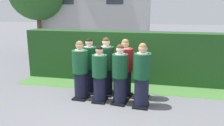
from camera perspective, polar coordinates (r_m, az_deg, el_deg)
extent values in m
plane|color=slate|center=(6.55, -0.53, -9.53)|extent=(60.00, 60.00, 0.00)
cylinder|color=black|center=(6.74, -7.61, -5.46)|extent=(0.37, 0.37, 0.77)
cube|color=black|center=(6.87, -7.51, -8.30)|extent=(0.42, 0.51, 0.05)
cylinder|color=#19512D|center=(6.55, -7.80, 0.34)|extent=(0.43, 0.43, 0.63)
cylinder|color=white|center=(6.48, -7.89, 3.11)|extent=(0.27, 0.27, 0.03)
cube|color=#236038|center=(6.70, -7.11, 1.79)|extent=(0.04, 0.01, 0.28)
sphere|color=tan|center=(6.46, -7.93, 4.19)|extent=(0.22, 0.22, 0.22)
sphere|color=olive|center=(6.46, -7.94, 4.52)|extent=(0.20, 0.20, 0.20)
cylinder|color=black|center=(6.49, -2.99, -6.35)|extent=(0.35, 0.35, 0.72)
cube|color=black|center=(6.61, -2.96, -9.09)|extent=(0.37, 0.46, 0.05)
cylinder|color=#19512D|center=(6.29, -3.07, -0.69)|extent=(0.41, 0.41, 0.60)
cylinder|color=white|center=(6.23, -3.10, 2.01)|extent=(0.25, 0.25, 0.03)
cube|color=gold|center=(6.45, -2.58, 0.75)|extent=(0.04, 0.01, 0.26)
sphere|color=tan|center=(6.20, -3.12, 3.07)|extent=(0.20, 0.20, 0.20)
sphere|color=black|center=(6.20, -3.12, 3.40)|extent=(0.19, 0.19, 0.19)
cylinder|color=black|center=(6.36, 1.91, -6.65)|extent=(0.36, 0.36, 0.75)
cube|color=black|center=(6.49, 1.89, -9.54)|extent=(0.44, 0.52, 0.05)
cylinder|color=#144728|center=(6.15, 1.96, -0.67)|extent=(0.42, 0.42, 0.62)
cylinder|color=white|center=(6.08, 1.98, 2.20)|extent=(0.26, 0.26, 0.03)
cube|color=gold|center=(6.31, 2.57, 0.84)|extent=(0.04, 0.02, 0.27)
sphere|color=beige|center=(6.06, 1.99, 3.32)|extent=(0.21, 0.21, 0.21)
sphere|color=#472D19|center=(6.05, 2.00, 3.67)|extent=(0.19, 0.19, 0.19)
cube|color=white|center=(6.42, 2.75, -0.91)|extent=(0.15, 0.03, 0.20)
cylinder|color=black|center=(6.20, 7.17, -7.12)|extent=(0.37, 0.37, 0.78)
cube|color=black|center=(6.34, 7.07, -10.21)|extent=(0.42, 0.51, 0.05)
cylinder|color=#144728|center=(5.99, 7.37, -0.74)|extent=(0.44, 0.44, 0.64)
cylinder|color=white|center=(5.92, 7.47, 2.33)|extent=(0.27, 0.27, 0.03)
cube|color=gold|center=(6.16, 7.71, 0.89)|extent=(0.04, 0.01, 0.28)
sphere|color=tan|center=(5.89, 7.50, 3.52)|extent=(0.22, 0.22, 0.22)
sphere|color=olive|center=(5.89, 7.51, 3.89)|extent=(0.20, 0.20, 0.20)
cube|color=white|center=(6.28, 7.74, -0.98)|extent=(0.15, 0.02, 0.20)
cylinder|color=black|center=(7.19, -5.42, -4.17)|extent=(0.37, 0.37, 0.77)
cube|color=black|center=(7.30, -5.36, -6.87)|extent=(0.40, 0.49, 0.05)
cylinder|color=#144728|center=(7.00, -5.55, 1.34)|extent=(0.44, 0.44, 0.64)
cylinder|color=white|center=(6.94, -5.61, 3.96)|extent=(0.27, 0.27, 0.03)
cube|color=navy|center=(7.17, -5.01, 2.68)|extent=(0.04, 0.01, 0.28)
sphere|color=beige|center=(6.92, -5.63, 4.97)|extent=(0.22, 0.22, 0.22)
sphere|color=black|center=(6.92, -5.64, 5.28)|extent=(0.20, 0.20, 0.20)
cylinder|color=black|center=(6.98, -1.41, -4.57)|extent=(0.38, 0.38, 0.79)
cube|color=black|center=(7.10, -1.39, -7.42)|extent=(0.41, 0.50, 0.05)
cylinder|color=#144728|center=(6.79, -1.44, 1.23)|extent=(0.45, 0.45, 0.65)
cylinder|color=white|center=(6.72, -1.46, 4.00)|extent=(0.28, 0.28, 0.03)
cube|color=#236038|center=(6.96, -0.99, 2.65)|extent=(0.04, 0.01, 0.29)
sphere|color=beige|center=(6.70, -1.46, 5.07)|extent=(0.22, 0.22, 0.22)
sphere|color=#472D19|center=(6.70, -1.47, 5.40)|extent=(0.21, 0.21, 0.21)
cylinder|color=black|center=(6.84, 3.11, -5.03)|extent=(0.37, 0.37, 0.78)
cube|color=black|center=(6.96, 3.07, -7.88)|extent=(0.47, 0.54, 0.05)
cylinder|color=#AD191E|center=(6.64, 3.19, 0.81)|extent=(0.44, 0.44, 0.65)
cylinder|color=white|center=(6.58, 3.23, 3.60)|extent=(0.27, 0.27, 0.03)
cube|color=navy|center=(6.81, 3.78, 2.23)|extent=(0.04, 0.02, 0.28)
sphere|color=tan|center=(6.56, 3.24, 4.67)|extent=(0.22, 0.22, 0.22)
sphere|color=olive|center=(6.55, 3.25, 5.01)|extent=(0.20, 0.20, 0.20)
cylinder|color=black|center=(6.73, 7.49, -5.66)|extent=(0.35, 0.35, 0.73)
cube|color=black|center=(6.85, 7.40, -8.35)|extent=(0.39, 0.47, 0.05)
cylinder|color=#1E5B33|center=(6.54, 7.67, -0.14)|extent=(0.41, 0.41, 0.60)
cylinder|color=white|center=(6.48, 7.75, 2.50)|extent=(0.26, 0.26, 0.03)
cube|color=#236038|center=(6.71, 7.93, 1.25)|extent=(0.04, 0.01, 0.27)
sphere|color=tan|center=(6.46, 7.79, 3.53)|extent=(0.21, 0.21, 0.21)
sphere|color=black|center=(6.45, 7.80, 3.84)|extent=(0.19, 0.19, 0.19)
cube|color=white|center=(6.82, 7.95, -0.36)|extent=(0.15, 0.02, 0.20)
cube|color=#214C1E|center=(8.27, 2.72, 1.71)|extent=(7.00, 0.70, 1.74)
cube|color=silver|center=(14.69, -3.22, 13.74)|extent=(6.06, 3.58, 5.22)
cylinder|color=brown|center=(13.98, -17.15, 6.39)|extent=(0.24, 0.24, 1.91)
cube|color=#477A38|center=(7.74, 1.64, -5.78)|extent=(7.00, 0.90, 0.01)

